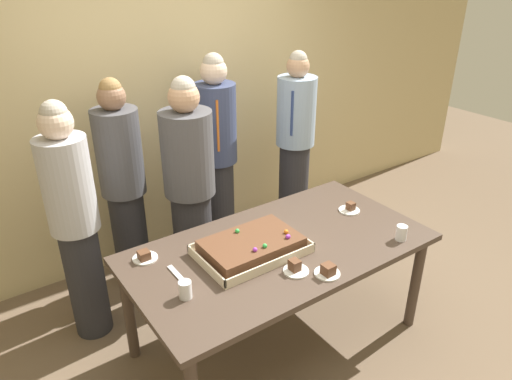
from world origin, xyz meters
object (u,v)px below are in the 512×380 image
object	(u,v)px
person_far_right_suit	(217,155)
person_left_edge_reaching	(190,189)
drink_cup_middle	(185,290)
drink_cup_nearest	(401,233)
party_table	(279,256)
person_striped_tie_right	(295,146)
cake_server_utensil	(177,274)
person_serving_front	(124,186)
plated_slice_near_right	(328,271)
plated_slice_far_left	(145,257)
person_green_shirt_behind	(75,222)
plated_slice_near_left	(350,209)
plated_slice_far_right	(295,268)
sheet_cake	(251,246)

from	to	relation	value
person_far_right_suit	person_left_edge_reaching	bearing A→B (deg)	-28.35
person_far_right_suit	drink_cup_middle	bearing A→B (deg)	-15.19
drink_cup_nearest	person_left_edge_reaching	size ratio (longest dim) A/B	0.06
party_table	person_left_edge_reaching	world-z (taller)	person_left_edge_reaching
drink_cup_middle	person_striped_tie_right	bearing A→B (deg)	34.23
cake_server_utensil	person_left_edge_reaching	size ratio (longest dim) A/B	0.12
person_far_right_suit	person_left_edge_reaching	distance (m)	0.60
cake_server_utensil	person_serving_front	xyz separation A→B (m)	(0.11, 1.09, 0.10)
plated_slice_near_right	plated_slice_far_left	distance (m)	1.08
plated_slice_far_left	person_green_shirt_behind	bearing A→B (deg)	117.41
plated_slice_near_right	person_far_right_suit	size ratio (longest dim) A/B	0.09
person_left_edge_reaching	plated_slice_near_left	bearing A→B (deg)	49.45
cake_server_utensil	person_far_right_suit	xyz separation A→B (m)	(0.94, 1.12, 0.14)
plated_slice_far_left	drink_cup_middle	bearing A→B (deg)	-85.35
cake_server_utensil	person_far_right_suit	distance (m)	1.47
cake_server_utensil	person_striped_tie_right	world-z (taller)	person_striped_tie_right
plated_slice_near_left	drink_cup_nearest	size ratio (longest dim) A/B	1.50
drink_cup_middle	person_left_edge_reaching	world-z (taller)	person_left_edge_reaching
plated_slice_far_right	drink_cup_nearest	distance (m)	0.78
plated_slice_far_right	party_table	bearing A→B (deg)	70.67
party_table	plated_slice_near_right	xyz separation A→B (m)	(0.04, -0.40, 0.10)
person_serving_front	plated_slice_far_left	bearing A→B (deg)	-30.96
plated_slice_near_right	person_serving_front	world-z (taller)	person_serving_front
sheet_cake	cake_server_utensil	size ratio (longest dim) A/B	3.23
person_striped_tie_right	plated_slice_far_left	bearing A→B (deg)	-18.95
drink_cup_nearest	cake_server_utensil	size ratio (longest dim) A/B	0.50
cake_server_utensil	drink_cup_middle	bearing A→B (deg)	-103.87
drink_cup_middle	person_green_shirt_behind	distance (m)	0.99
party_table	drink_cup_middle	world-z (taller)	drink_cup_middle
drink_cup_middle	person_green_shirt_behind	bearing A→B (deg)	107.11
cake_server_utensil	sheet_cake	bearing A→B (deg)	-7.03
person_green_shirt_behind	person_striped_tie_right	xyz separation A→B (m)	(1.97, 0.20, 0.01)
party_table	person_striped_tie_right	size ratio (longest dim) A/B	1.11
plated_slice_near_right	plated_slice_far_left	bearing A→B (deg)	136.79
person_striped_tie_right	person_far_right_suit	size ratio (longest dim) A/B	0.99
person_serving_front	cake_server_utensil	bearing A→B (deg)	-23.42
plated_slice_far_right	person_green_shirt_behind	world-z (taller)	person_green_shirt_behind
sheet_cake	plated_slice_far_left	xyz separation A→B (m)	(-0.56, 0.31, -0.03)
plated_slice_far_right	drink_cup_nearest	xyz separation A→B (m)	(0.77, -0.12, 0.03)
party_table	drink_cup_middle	xyz separation A→B (m)	(-0.71, -0.11, 0.13)
plated_slice_near_right	cake_server_utensil	size ratio (longest dim) A/B	0.75
plated_slice_near_left	plated_slice_far_right	bearing A→B (deg)	-156.52
drink_cup_nearest	person_green_shirt_behind	distance (m)	2.08
sheet_cake	plated_slice_near_left	distance (m)	0.88
person_green_shirt_behind	party_table	bearing A→B (deg)	4.75
plated_slice_near_right	plated_slice_far_right	distance (m)	0.18
sheet_cake	drink_cup_middle	bearing A→B (deg)	-164.56
party_table	plated_slice_far_left	distance (m)	0.83
plated_slice_far_right	cake_server_utensil	xyz separation A→B (m)	(-0.57, 0.36, -0.02)
plated_slice_near_right	drink_cup_nearest	world-z (taller)	drink_cup_nearest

